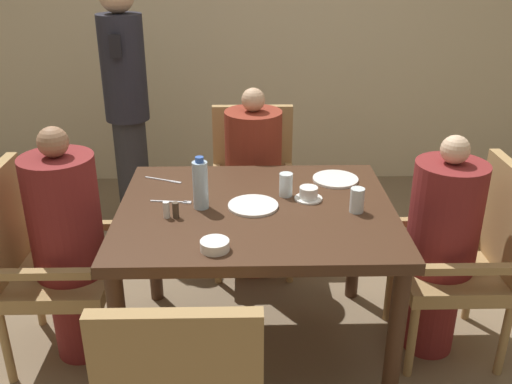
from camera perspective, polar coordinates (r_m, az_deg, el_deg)
name	(u,v)px	position (r m, az deg, el deg)	size (l,w,h in m)	color
ground_plane	(256,347)	(2.94, 0.02, -15.20)	(16.00, 16.00, 0.00)	#7A664C
wall_back	(250,5)	(4.53, -0.63, 18.19)	(8.00, 0.06, 2.80)	beige
dining_table	(256,226)	(2.57, 0.02, -3.47)	(1.22, 1.00, 0.77)	#422819
chair_left_side	(39,260)	(2.81, -20.84, -6.35)	(0.49, 0.49, 0.95)	#A88451
diner_in_left_chair	(69,245)	(2.73, -18.23, -5.05)	(0.32, 0.32, 1.15)	maroon
chair_far_side	(253,182)	(3.44, -0.30, 0.97)	(0.49, 0.49, 0.95)	#A88451
diner_in_far_chair	(253,182)	(3.28, -0.26, 1.03)	(0.32, 0.32, 1.13)	maroon
chair_right_side	(470,255)	(2.84, 20.59, -5.91)	(0.49, 0.49, 0.95)	#A88451
diner_in_right_chair	(441,246)	(2.77, 17.99, -5.14)	(0.32, 0.32, 1.10)	maroon
standing_host	(127,102)	(3.82, -12.82, 8.76)	(0.28, 0.32, 1.66)	#2D2D33
plate_main_left	(335,179)	(2.83, 7.95, 1.28)	(0.22, 0.22, 0.01)	white
plate_main_right	(253,206)	(2.52, -0.29, -1.40)	(0.22, 0.22, 0.01)	white
teacup_with_saucer	(309,194)	(2.60, 5.28, -0.21)	(0.13, 0.13, 0.06)	white
bowl_small	(215,245)	(2.18, -4.14, -5.34)	(0.11, 0.11, 0.04)	white
water_bottle	(200,184)	(2.48, -5.58, 0.75)	(0.07, 0.07, 0.24)	silver
glass_tall_near	(357,200)	(2.50, 10.07, -0.81)	(0.06, 0.06, 0.11)	silver
glass_tall_mid	(286,185)	(2.62, 3.01, 0.73)	(0.06, 0.06, 0.11)	silver
salt_shaker	(166,210)	(2.44, -8.95, -1.76)	(0.03, 0.03, 0.07)	white
pepper_shaker	(176,210)	(2.44, -8.04, -1.80)	(0.03, 0.03, 0.07)	#4C3D2D
fork_beside_plate	(175,202)	(2.59, -8.08, -0.98)	(0.19, 0.04, 0.00)	silver
knife_beside_plate	(165,180)	(2.83, -9.09, 1.17)	(0.19, 0.09, 0.00)	silver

